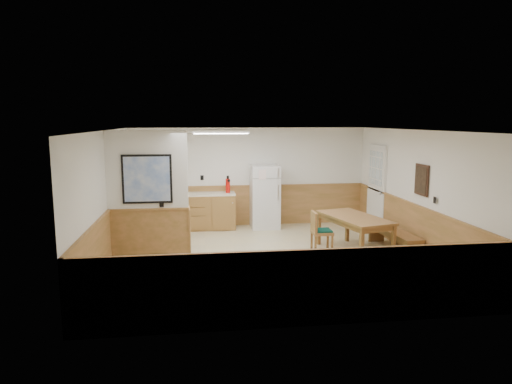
{
  "coord_description": "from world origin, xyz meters",
  "views": [
    {
      "loc": [
        -1.32,
        -8.52,
        2.68
      ],
      "look_at": [
        -0.16,
        0.4,
        1.27
      ],
      "focal_mm": 32.0,
      "sensor_mm": 36.0,
      "label": 1
    }
  ],
  "objects": [
    {
      "name": "fluorescent_fixture",
      "position": [
        -0.8,
        1.3,
        2.45
      ],
      "size": [
        1.2,
        0.3,
        0.09
      ],
      "color": "white",
      "rests_on": "ceiling"
    },
    {
      "name": "dining_bench",
      "position": [
        2.69,
        0.17,
        0.35
      ],
      "size": [
        0.48,
        1.73,
        0.45
      ],
      "rotation": [
        0.0,
        0.0,
        0.06
      ],
      "color": "#AC693F",
      "rests_on": "ground"
    },
    {
      "name": "wainscot_back",
      "position": [
        0.0,
        2.98,
        0.5
      ],
      "size": [
        6.0,
        0.04,
        1.0
      ],
      "primitive_type": "cube",
      "color": "#C3834E",
      "rests_on": "ground"
    },
    {
      "name": "dining_table",
      "position": [
        1.84,
        0.22,
        0.66
      ],
      "size": [
        1.25,
        1.86,
        0.75
      ],
      "rotation": [
        0.0,
        0.0,
        0.26
      ],
      "color": "#AC693F",
      "rests_on": "ground"
    },
    {
      "name": "wainscot_right",
      "position": [
        2.98,
        0.0,
        0.5
      ],
      "size": [
        0.04,
        6.0,
        1.0
      ],
      "primitive_type": "cube",
      "color": "#C3834E",
      "rests_on": "ground"
    },
    {
      "name": "fire_extinguisher",
      "position": [
        -0.57,
        2.66,
        1.09
      ],
      "size": [
        0.14,
        0.14,
        0.43
      ],
      "rotation": [
        0.0,
        0.0,
        -0.39
      ],
      "color": "red",
      "rests_on": "kitchen_counter"
    },
    {
      "name": "wainscot_left",
      "position": [
        -2.98,
        0.0,
        0.5
      ],
      "size": [
        0.04,
        6.0,
        1.0
      ],
      "primitive_type": "cube",
      "color": "#C3834E",
      "rests_on": "ground"
    },
    {
      "name": "ceiling",
      "position": [
        0.0,
        0.0,
        2.5
      ],
      "size": [
        6.0,
        6.0,
        0.02
      ],
      "primitive_type": "cube",
      "color": "white",
      "rests_on": "back_wall"
    },
    {
      "name": "kitchen_window",
      "position": [
        -2.1,
        2.98,
        1.55
      ],
      "size": [
        0.8,
        0.04,
        1.0
      ],
      "color": "white",
      "rests_on": "back_wall"
    },
    {
      "name": "refrigerator",
      "position": [
        0.35,
        2.63,
        0.79
      ],
      "size": [
        0.7,
        0.72,
        1.58
      ],
      "rotation": [
        0.0,
        0.0,
        0.0
      ],
      "color": "silver",
      "rests_on": "ground"
    },
    {
      "name": "ground",
      "position": [
        0.0,
        0.0,
        0.0
      ],
      "size": [
        6.0,
        6.0,
        0.0
      ],
      "primitive_type": "plane",
      "color": "#C4B68D",
      "rests_on": "ground"
    },
    {
      "name": "left_wall",
      "position": [
        -3.0,
        0.0,
        1.25
      ],
      "size": [
        0.02,
        6.0,
        2.5
      ],
      "primitive_type": "cube",
      "color": "white",
      "rests_on": "ground"
    },
    {
      "name": "right_wall",
      "position": [
        3.0,
        0.0,
        1.25
      ],
      "size": [
        0.02,
        6.0,
        2.5
      ],
      "primitive_type": "cube",
      "color": "white",
      "rests_on": "ground"
    },
    {
      "name": "partition_wall",
      "position": [
        -2.25,
        0.19,
        1.23
      ],
      "size": [
        1.5,
        0.2,
        2.5
      ],
      "color": "white",
      "rests_on": "ground"
    },
    {
      "name": "wall_painting",
      "position": [
        2.97,
        -0.3,
        1.55
      ],
      "size": [
        0.04,
        0.5,
        0.6
      ],
      "color": "#382216",
      "rests_on": "right_wall"
    },
    {
      "name": "exterior_door",
      "position": [
        2.96,
        1.9,
        1.05
      ],
      "size": [
        0.07,
        1.02,
        2.15
      ],
      "color": "white",
      "rests_on": "ground"
    },
    {
      "name": "back_wall",
      "position": [
        0.0,
        3.0,
        1.25
      ],
      "size": [
        6.0,
        0.02,
        2.5
      ],
      "primitive_type": "cube",
      "color": "white",
      "rests_on": "ground"
    },
    {
      "name": "kitchen_counter",
      "position": [
        -1.21,
        2.68,
        0.46
      ],
      "size": [
        2.2,
        0.61,
        1.0
      ],
      "color": "olive",
      "rests_on": "ground"
    },
    {
      "name": "dining_chair",
      "position": [
        1.1,
        0.29,
        0.5
      ],
      "size": [
        0.56,
        0.41,
        0.85
      ],
      "rotation": [
        0.0,
        0.0,
        -0.02
      ],
      "color": "#AC693F",
      "rests_on": "ground"
    },
    {
      "name": "soap_bottle",
      "position": [
        -2.32,
        2.68,
        1.03
      ],
      "size": [
        0.08,
        0.08,
        0.25
      ],
      "primitive_type": "cylinder",
      "rotation": [
        0.0,
        0.0,
        -0.02
      ],
      "color": "green",
      "rests_on": "kitchen_counter"
    }
  ]
}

